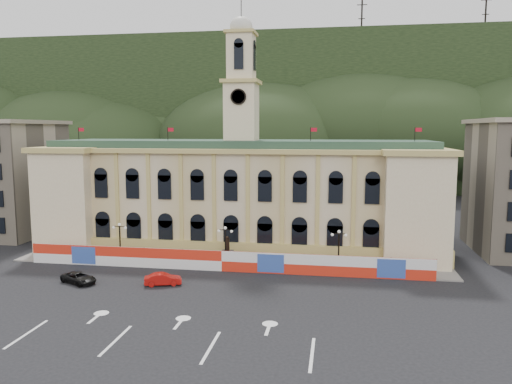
% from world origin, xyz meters
% --- Properties ---
extents(ground, '(260.00, 260.00, 0.00)m').
position_xyz_m(ground, '(0.00, 0.00, 0.00)').
color(ground, black).
rests_on(ground, ground).
extents(lane_markings, '(26.00, 10.00, 0.02)m').
position_xyz_m(lane_markings, '(0.00, -5.00, 0.00)').
color(lane_markings, white).
rests_on(lane_markings, ground).
extents(hill_ridge, '(230.00, 80.00, 64.00)m').
position_xyz_m(hill_ridge, '(0.03, 121.99, 19.48)').
color(hill_ridge, black).
rests_on(hill_ridge, ground).
extents(city_hall, '(56.20, 17.60, 37.10)m').
position_xyz_m(city_hall, '(0.00, 27.63, 7.85)').
color(city_hall, beige).
rests_on(city_hall, ground).
extents(hoarding_fence, '(50.00, 0.44, 2.50)m').
position_xyz_m(hoarding_fence, '(0.06, 15.07, 1.25)').
color(hoarding_fence, red).
rests_on(hoarding_fence, ground).
extents(pavement, '(56.00, 5.50, 0.16)m').
position_xyz_m(pavement, '(0.00, 17.75, 0.08)').
color(pavement, slate).
rests_on(pavement, ground).
extents(statue, '(1.40, 1.40, 3.72)m').
position_xyz_m(statue, '(0.00, 18.00, 1.19)').
color(statue, '#595651').
rests_on(statue, ground).
extents(lamp_left, '(1.96, 0.44, 5.15)m').
position_xyz_m(lamp_left, '(-14.00, 17.00, 3.07)').
color(lamp_left, black).
rests_on(lamp_left, ground).
extents(lamp_center, '(1.96, 0.44, 5.15)m').
position_xyz_m(lamp_center, '(0.00, 17.00, 3.07)').
color(lamp_center, black).
rests_on(lamp_center, ground).
extents(lamp_right, '(1.96, 0.44, 5.15)m').
position_xyz_m(lamp_right, '(14.00, 17.00, 3.07)').
color(lamp_right, black).
rests_on(lamp_right, ground).
extents(red_sedan, '(3.87, 4.93, 1.34)m').
position_xyz_m(red_sedan, '(-5.19, 8.57, 0.67)').
color(red_sedan, '#A40F0B').
rests_on(red_sedan, ground).
extents(black_suv, '(5.44, 6.02, 1.24)m').
position_xyz_m(black_suv, '(-14.76, 7.70, 0.62)').
color(black_suv, black).
rests_on(black_suv, ground).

